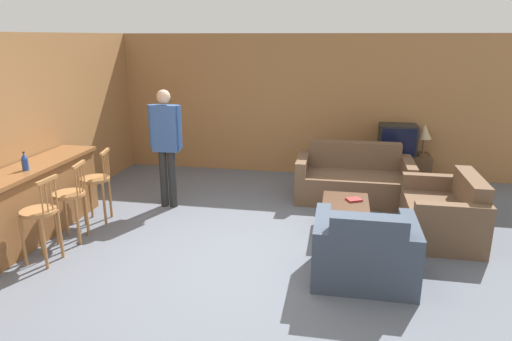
{
  "coord_description": "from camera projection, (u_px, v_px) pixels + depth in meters",
  "views": [
    {
      "loc": [
        0.94,
        -4.81,
        2.55
      ],
      "look_at": [
        -0.11,
        0.85,
        0.85
      ],
      "focal_mm": 32.0,
      "sensor_mm": 36.0,
      "label": 1
    }
  ],
  "objects": [
    {
      "name": "bar_chair_far",
      "position": [
        97.0,
        184.0,
        6.4
      ],
      "size": [
        0.47,
        0.47,
        1.04
      ],
      "color": "#996638",
      "rests_on": "ground_plane"
    },
    {
      "name": "bar_chair_near",
      "position": [
        40.0,
        217.0,
        5.21
      ],
      "size": [
        0.42,
        0.42,
        1.04
      ],
      "color": "#996638",
      "rests_on": "ground_plane"
    },
    {
      "name": "wall_left",
      "position": [
        58.0,
        122.0,
        6.91
      ],
      "size": [
        0.08,
        8.73,
        2.6
      ],
      "color": "#9E6B3D",
      "rests_on": "ground_plane"
    },
    {
      "name": "ground_plane",
      "position": [
        252.0,
        259.0,
        5.42
      ],
      "size": [
        24.0,
        24.0,
        0.0
      ],
      "primitive_type": "plane",
      "color": "#565B66"
    },
    {
      "name": "book_on_table",
      "position": [
        354.0,
        200.0,
        6.15
      ],
      "size": [
        0.24,
        0.22,
        0.03
      ],
      "color": "maroon",
      "rests_on": "coffee_table"
    },
    {
      "name": "couch_far",
      "position": [
        353.0,
        180.0,
        7.36
      ],
      "size": [
        1.81,
        0.95,
        0.88
      ],
      "color": "brown",
      "rests_on": "ground_plane"
    },
    {
      "name": "bar_counter",
      "position": [
        33.0,
        202.0,
        5.92
      ],
      "size": [
        0.55,
        2.4,
        0.95
      ],
      "color": "brown",
      "rests_on": "ground_plane"
    },
    {
      "name": "person_by_window",
      "position": [
        166.0,
        141.0,
        6.82
      ],
      "size": [
        0.51,
        0.2,
        1.8
      ],
      "color": "black",
      "rests_on": "ground_plane"
    },
    {
      "name": "wall_back",
      "position": [
        290.0,
        105.0,
        8.57
      ],
      "size": [
        9.4,
        0.08,
        2.6
      ],
      "color": "#9E6B3D",
      "rests_on": "ground_plane"
    },
    {
      "name": "tv",
      "position": [
        398.0,
        139.0,
        8.05
      ],
      "size": [
        0.64,
        0.44,
        0.53
      ],
      "color": "black",
      "rests_on": "tv_unit"
    },
    {
      "name": "bar_chair_mid",
      "position": [
        70.0,
        199.0,
        5.79
      ],
      "size": [
        0.45,
        0.45,
        1.04
      ],
      "color": "#996638",
      "rests_on": "ground_plane"
    },
    {
      "name": "bottle",
      "position": [
        25.0,
        162.0,
        5.62
      ],
      "size": [
        0.08,
        0.08,
        0.24
      ],
      "color": "#234293",
      "rests_on": "bar_counter"
    },
    {
      "name": "tv_unit",
      "position": [
        395.0,
        168.0,
        8.21
      ],
      "size": [
        1.18,
        0.52,
        0.53
      ],
      "color": "#513823",
      "rests_on": "ground_plane"
    },
    {
      "name": "armchair_near",
      "position": [
        364.0,
        253.0,
        4.89
      ],
      "size": [
        1.08,
        0.91,
        0.86
      ],
      "color": "#384251",
      "rests_on": "ground_plane"
    },
    {
      "name": "coffee_table",
      "position": [
        345.0,
        207.0,
        6.08
      ],
      "size": [
        0.61,
        0.92,
        0.41
      ],
      "color": "#472D1E",
      "rests_on": "ground_plane"
    },
    {
      "name": "table_lamp",
      "position": [
        425.0,
        133.0,
        7.94
      ],
      "size": [
        0.25,
        0.25,
        0.55
      ],
      "color": "brown",
      "rests_on": "tv_unit"
    },
    {
      "name": "loveseat_right",
      "position": [
        444.0,
        214.0,
        5.97
      ],
      "size": [
        0.88,
        1.36,
        0.84
      ],
      "color": "brown",
      "rests_on": "ground_plane"
    }
  ]
}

